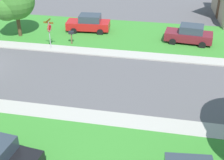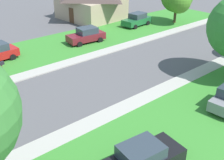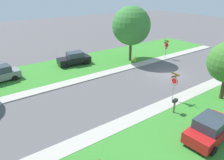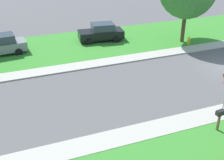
# 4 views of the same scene
# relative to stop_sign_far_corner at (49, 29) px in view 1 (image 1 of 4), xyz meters

# --- Properties ---
(sidewalk_east) EXTENTS (1.40, 56.00, 0.10)m
(sidewalk_east) POSITION_rel_stop_sign_far_corner_xyz_m (9.29, 7.09, -1.84)
(sidewalk_east) COLOR #ADA89E
(sidewalk_east) RESTS_ON ground
(sidewalk_west) EXTENTS (1.40, 56.00, 0.10)m
(sidewalk_west) POSITION_rel_stop_sign_far_corner_xyz_m (-0.11, 7.09, -1.84)
(sidewalk_west) COLOR #ADA89E
(sidewalk_west) RESTS_ON ground
(lawn_west) EXTENTS (8.00, 56.00, 0.08)m
(lawn_west) POSITION_rel_stop_sign_far_corner_xyz_m (-4.81, 7.09, -1.85)
(lawn_west) COLOR #38842D
(lawn_west) RESTS_ON ground
(stop_sign_far_corner) EXTENTS (0.92, 0.92, 2.77)m
(stop_sign_far_corner) POSITION_rel_stop_sign_far_corner_xyz_m (0.00, 0.00, 0.00)
(stop_sign_far_corner) COLOR #9E9EA3
(stop_sign_far_corner) RESTS_ON ground
(car_red_kerbside_mid) EXTENTS (2.30, 4.43, 1.76)m
(car_red_kerbside_mid) POSITION_rel_stop_sign_far_corner_xyz_m (-4.96, 2.20, -1.01)
(car_red_kerbside_mid) COLOR red
(car_red_kerbside_mid) RESTS_ON ground
(car_maroon_behind_trees) EXTENTS (2.35, 4.45, 1.76)m
(car_maroon_behind_trees) POSITION_rel_stop_sign_far_corner_xyz_m (-3.79, 12.13, -1.01)
(car_maroon_behind_trees) COLOR maroon
(car_maroon_behind_trees) RESTS_ON ground
(tree_across_left) EXTENTS (3.95, 3.67, 5.46)m
(tree_across_left) POSITION_rel_stop_sign_far_corner_xyz_m (-2.18, -4.24, 1.61)
(tree_across_left) COLOR #4C3823
(tree_across_left) RESTS_ON ground
(mailbox) EXTENTS (0.28, 0.50, 1.31)m
(mailbox) POSITION_rel_stop_sign_far_corner_xyz_m (-1.40, 1.50, -0.88)
(mailbox) COLOR brown
(mailbox) RESTS_ON ground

